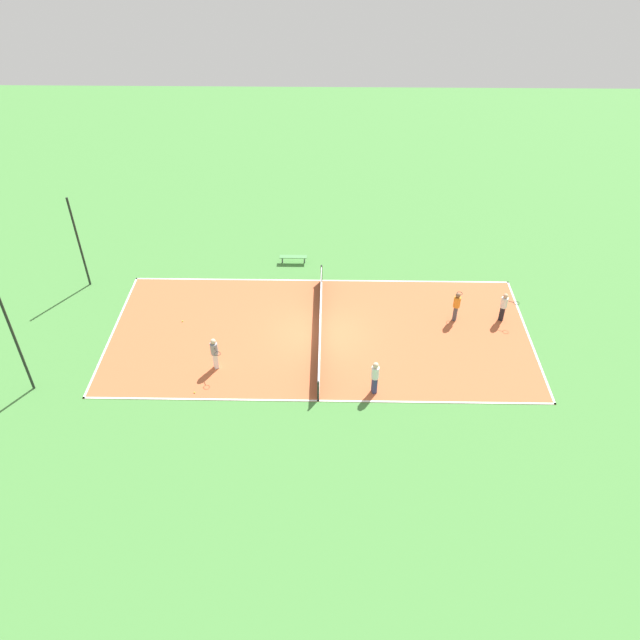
# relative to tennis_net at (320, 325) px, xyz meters

# --- Properties ---
(ground_plane) EXTENTS (80.00, 80.00, 0.00)m
(ground_plane) POSITION_rel_tennis_net_xyz_m (0.00, 0.00, -0.58)
(ground_plane) COLOR #47843D
(court_surface) EXTENTS (9.84, 21.66, 0.02)m
(court_surface) POSITION_rel_tennis_net_xyz_m (0.00, 0.00, -0.57)
(court_surface) COLOR #C66038
(court_surface) RESTS_ON ground_plane
(tennis_net) EXTENTS (9.64, 0.10, 1.09)m
(tennis_net) POSITION_rel_tennis_net_xyz_m (0.00, 0.00, 0.00)
(tennis_net) COLOR black
(tennis_net) RESTS_ON court_surface
(bench) EXTENTS (0.36, 1.63, 0.45)m
(bench) POSITION_rel_tennis_net_xyz_m (6.75, 1.73, -0.19)
(bench) COLOR #4C8C4C
(bench) RESTS_ON ground_plane
(player_baseline_gray) EXTENTS (0.98, 0.70, 1.77)m
(player_baseline_gray) POSITION_rel_tennis_net_xyz_m (-2.71, 4.98, 0.47)
(player_baseline_gray) COLOR white
(player_baseline_gray) RESTS_ON court_surface
(player_near_white) EXTENTS (0.45, 0.45, 1.80)m
(player_near_white) POSITION_rel_tennis_net_xyz_m (-4.26, -2.58, 0.48)
(player_near_white) COLOR navy
(player_near_white) RESTS_ON court_surface
(player_center_orange) EXTENTS (0.99, 0.63, 1.73)m
(player_center_orange) POSITION_rel_tennis_net_xyz_m (1.30, -7.14, 0.44)
(player_center_orange) COLOR #4C4C51
(player_center_orange) RESTS_ON court_surface
(player_far_white) EXTENTS (0.67, 0.99, 1.69)m
(player_far_white) POSITION_rel_tennis_net_xyz_m (1.32, -9.62, 0.42)
(player_far_white) COLOR black
(player_far_white) RESTS_ON court_surface
(tennis_ball_right_alley) EXTENTS (0.07, 0.07, 0.07)m
(tennis_ball_right_alley) POSITION_rel_tennis_net_xyz_m (-4.48, 5.74, -0.52)
(tennis_ball_right_alley) COLOR #CCE033
(tennis_ball_right_alley) RESTS_ON court_surface
(tennis_ball_far_baseline) EXTENTS (0.07, 0.07, 0.07)m
(tennis_ball_far_baseline) POSITION_rel_tennis_net_xyz_m (0.85, 7.33, -0.52)
(tennis_ball_far_baseline) COLOR #CCE033
(tennis_ball_far_baseline) RESTS_ON court_surface
(fence_post_back_left) EXTENTS (0.12, 0.12, 5.49)m
(fence_post_back_left) POSITION_rel_tennis_net_xyz_m (-4.27, 13.31, 2.17)
(fence_post_back_left) COLOR black
(fence_post_back_left) RESTS_ON ground_plane
(fence_post_back_right) EXTENTS (0.12, 0.12, 5.49)m
(fence_post_back_right) POSITION_rel_tennis_net_xyz_m (4.27, 13.31, 2.17)
(fence_post_back_right) COLOR black
(fence_post_back_right) RESTS_ON ground_plane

